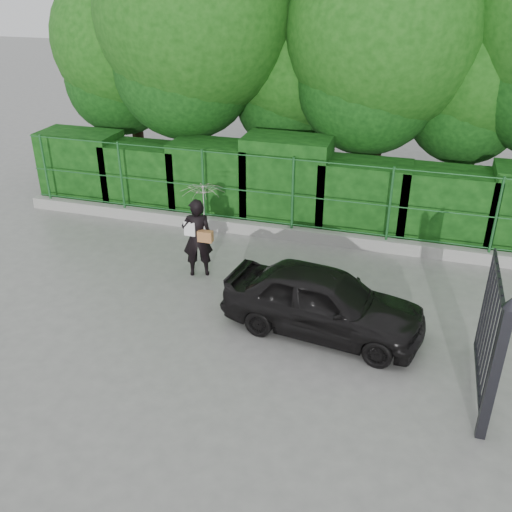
# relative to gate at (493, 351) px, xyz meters

# --- Properties ---
(ground) EXTENTS (80.00, 80.00, 0.00)m
(ground) POSITION_rel_gate_xyz_m (-4.60, 0.72, -1.19)
(ground) COLOR gray
(kerb) EXTENTS (14.00, 0.25, 0.30)m
(kerb) POSITION_rel_gate_xyz_m (-4.60, 5.22, -1.04)
(kerb) COLOR #9E9E99
(kerb) RESTS_ON ground
(fence) EXTENTS (14.13, 0.06, 1.80)m
(fence) POSITION_rel_gate_xyz_m (-4.38, 5.22, 0.01)
(fence) COLOR #1B5525
(fence) RESTS_ON kerb
(hedge) EXTENTS (14.20, 1.20, 2.29)m
(hedge) POSITION_rel_gate_xyz_m (-4.58, 6.22, -0.20)
(hedge) COLOR black
(hedge) RESTS_ON ground
(trees) EXTENTS (17.10, 6.15, 8.08)m
(trees) POSITION_rel_gate_xyz_m (-3.46, 8.46, 3.43)
(trees) COLOR black
(trees) RESTS_ON ground
(gate) EXTENTS (0.22, 2.33, 2.36)m
(gate) POSITION_rel_gate_xyz_m (0.00, 0.00, 0.00)
(gate) COLOR black
(gate) RESTS_ON ground
(woman) EXTENTS (0.98, 0.93, 2.09)m
(woman) POSITION_rel_gate_xyz_m (-5.64, 2.91, 0.16)
(woman) COLOR black
(woman) RESTS_ON ground
(car) EXTENTS (3.87, 1.98, 1.26)m
(car) POSITION_rel_gate_xyz_m (-2.72, 1.52, -0.56)
(car) COLOR black
(car) RESTS_ON ground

